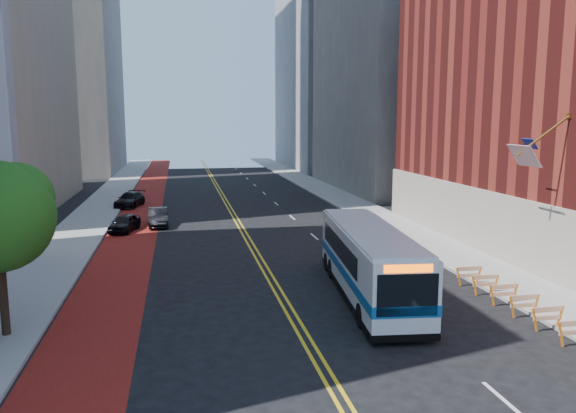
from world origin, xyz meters
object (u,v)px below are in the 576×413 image
(transit_bus, at_px, (369,261))
(car_c, at_px, (130,200))
(car_b, at_px, (158,217))
(car_a, at_px, (125,223))

(transit_bus, height_order, car_c, transit_bus)
(car_b, height_order, car_c, car_b)
(car_a, relative_size, car_b, 0.89)
(car_a, xyz_separation_m, car_b, (2.40, 1.76, 0.06))
(transit_bus, relative_size, car_c, 2.60)
(transit_bus, bearing_deg, car_b, 123.39)
(car_a, relative_size, car_c, 0.80)
(car_a, distance_m, car_b, 2.98)
(transit_bus, bearing_deg, car_a, 130.99)
(transit_bus, height_order, car_a, transit_bus)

